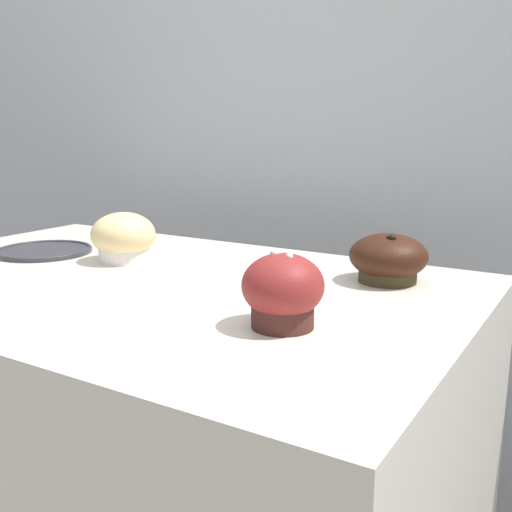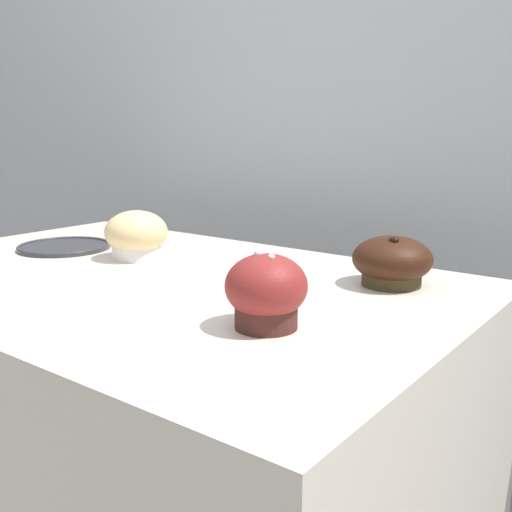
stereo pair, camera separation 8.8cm
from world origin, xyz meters
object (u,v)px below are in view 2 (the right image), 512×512
at_px(muffin_back_right, 136,236).
at_px(serving_plate, 64,246).
at_px(muffin_back_left, 392,262).
at_px(muffin_front_center, 266,292).

xyz_separation_m(muffin_back_right, serving_plate, (-0.18, -0.03, -0.04)).
height_order(muffin_back_right, serving_plate, muffin_back_right).
bearing_deg(muffin_back_right, serving_plate, -171.31).
relative_size(muffin_back_right, serving_plate, 0.64).
xyz_separation_m(muffin_back_left, muffin_back_right, (-0.44, -0.10, 0.01)).
bearing_deg(muffin_back_left, muffin_front_center, -97.24).
bearing_deg(muffin_back_left, serving_plate, -168.16).
distance_m(muffin_back_left, muffin_back_right, 0.46).
distance_m(muffin_front_center, muffin_back_left, 0.27).
height_order(muffin_front_center, muffin_back_left, muffin_front_center).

